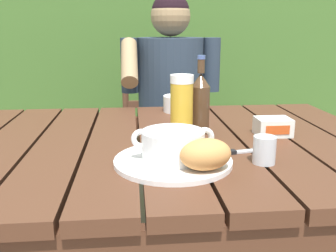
# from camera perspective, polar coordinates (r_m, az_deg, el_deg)

# --- Properties ---
(dining_table) EXTENTS (1.36, 0.96, 0.73)m
(dining_table) POSITION_cam_1_polar(r_m,az_deg,el_deg) (1.16, -0.67, -5.97)
(dining_table) COLOR #4F2E1D
(dining_table) RESTS_ON ground_plane
(hedge_backdrop) EXTENTS (3.15, 0.87, 2.37)m
(hedge_backdrop) POSITION_cam_1_polar(r_m,az_deg,el_deg) (2.79, -3.82, 13.59)
(hedge_backdrop) COLOR #41692A
(hedge_backdrop) RESTS_ON ground_plane
(chair_near_diner) EXTENTS (0.50, 0.46, 0.98)m
(chair_near_diner) POSITION_cam_1_polar(r_m,az_deg,el_deg) (2.10, -0.08, -1.44)
(chair_near_diner) COLOR brown
(chair_near_diner) RESTS_ON ground_plane
(person_eating) EXTENTS (0.48, 0.47, 1.22)m
(person_eating) POSITION_cam_1_polar(r_m,az_deg,el_deg) (1.85, 0.42, 4.13)
(person_eating) COLOR #2A3745
(person_eating) RESTS_ON ground_plane
(serving_plate) EXTENTS (0.29, 0.29, 0.01)m
(serving_plate) POSITION_cam_1_polar(r_m,az_deg,el_deg) (0.94, 0.76, -5.34)
(serving_plate) COLOR white
(serving_plate) RESTS_ON dining_table
(soup_bowl) EXTENTS (0.21, 0.16, 0.08)m
(soup_bowl) POSITION_cam_1_polar(r_m,az_deg,el_deg) (0.92, 0.77, -2.78)
(soup_bowl) COLOR white
(soup_bowl) RESTS_ON serving_plate
(bread_roll) EXTENTS (0.14, 0.12, 0.07)m
(bread_roll) POSITION_cam_1_polar(r_m,az_deg,el_deg) (0.86, 5.74, -4.30)
(bread_roll) COLOR #CD8A48
(bread_roll) RESTS_ON serving_plate
(beer_glass) EXTENTS (0.07, 0.07, 0.19)m
(beer_glass) POSITION_cam_1_polar(r_m,az_deg,el_deg) (1.14, 2.09, 3.01)
(beer_glass) COLOR gold
(beer_glass) RESTS_ON dining_table
(beer_bottle) EXTENTS (0.06, 0.06, 0.25)m
(beer_bottle) POSITION_cam_1_polar(r_m,az_deg,el_deg) (1.18, 4.94, 3.66)
(beer_bottle) COLOR #48301D
(beer_bottle) RESTS_ON dining_table
(water_glass_small) EXTENTS (0.06, 0.06, 0.07)m
(water_glass_small) POSITION_cam_1_polar(r_m,az_deg,el_deg) (0.96, 14.44, -3.53)
(water_glass_small) COLOR silver
(water_glass_small) RESTS_ON dining_table
(butter_tub) EXTENTS (0.11, 0.08, 0.06)m
(butter_tub) POSITION_cam_1_polar(r_m,az_deg,el_deg) (1.22, 15.67, -0.10)
(butter_tub) COLOR white
(butter_tub) RESTS_ON dining_table
(table_knife) EXTENTS (0.14, 0.05, 0.01)m
(table_knife) POSITION_cam_1_polar(r_m,az_deg,el_deg) (1.02, 10.07, -3.91)
(table_knife) COLOR silver
(table_knife) RESTS_ON dining_table
(diner_bowl) EXTENTS (0.13, 0.13, 0.06)m
(diner_bowl) POSITION_cam_1_polar(r_m,az_deg,el_deg) (1.51, 1.84, 3.44)
(diner_bowl) COLOR white
(diner_bowl) RESTS_ON dining_table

